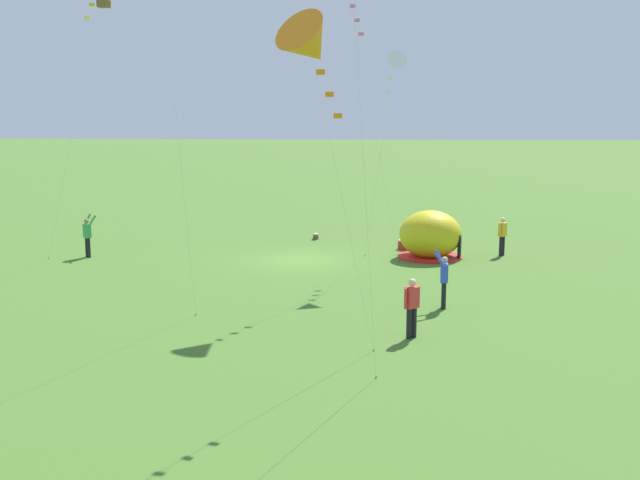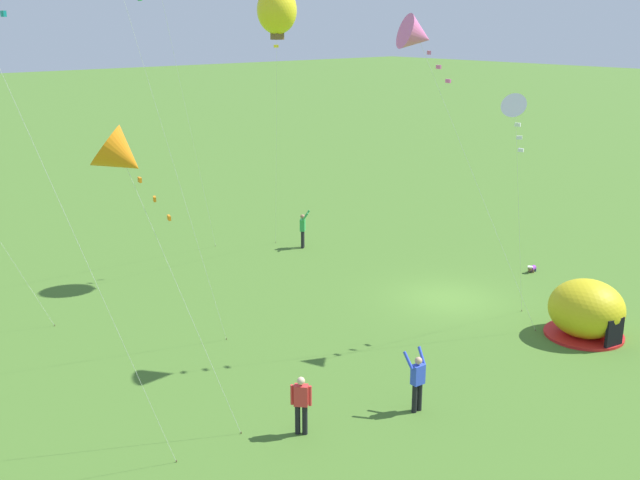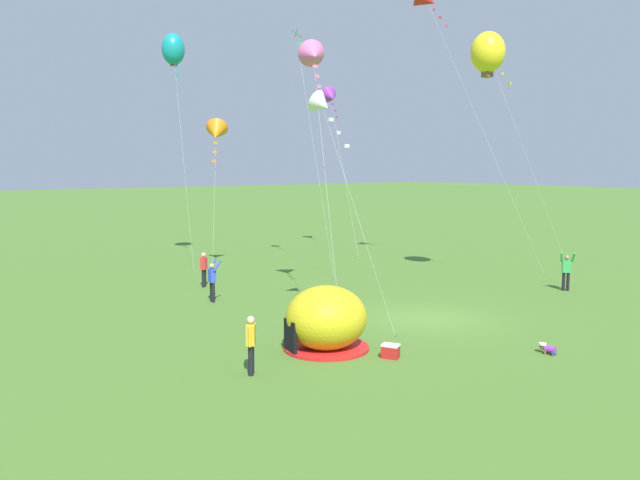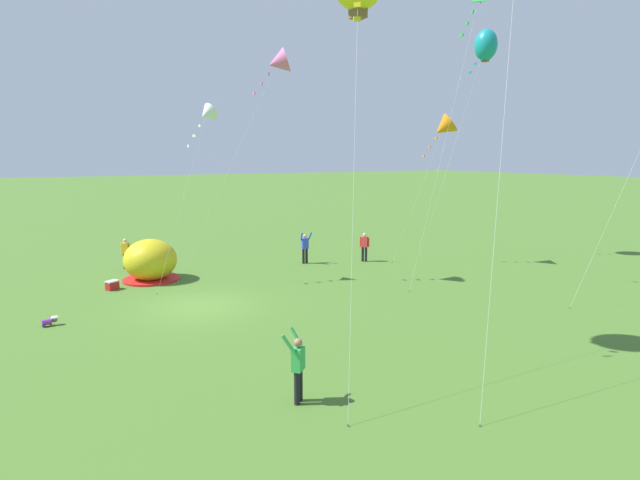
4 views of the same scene
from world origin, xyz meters
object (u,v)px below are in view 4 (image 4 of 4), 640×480
(popup_tent, at_px, (150,261))
(person_near_tent, at_px, (126,252))
(person_arms_raised, at_px, (305,247))
(kite_green, at_px, (473,15))
(kite_pink, at_px, (278,63))
(kite_teal, at_px, (486,45))
(cooler_box, at_px, (112,285))
(kite_white, at_px, (206,114))
(person_far_back, at_px, (364,246))
(kite_orange, at_px, (443,128))
(person_flying_kite, at_px, (298,366))
(toddler_crawling, at_px, (50,321))

(popup_tent, height_order, person_near_tent, popup_tent)
(person_arms_raised, bearing_deg, kite_green, 30.60)
(person_arms_raised, height_order, person_near_tent, person_arms_raised)
(kite_pink, xyz_separation_m, kite_teal, (-0.26, 13.62, 2.19))
(cooler_box, relative_size, kite_white, 0.07)
(kite_white, xyz_separation_m, kite_teal, (1.46, 16.59, 4.53))
(person_arms_raised, bearing_deg, cooler_box, -85.55)
(popup_tent, bearing_deg, person_far_back, 83.23)
(cooler_box, bearing_deg, kite_orange, 80.41)
(person_far_back, height_order, kite_orange, kite_orange)
(person_near_tent, bearing_deg, popup_tent, 12.91)
(person_far_back, distance_m, person_flying_kite, 17.59)
(kite_white, relative_size, kite_pink, 0.78)
(cooler_box, height_order, person_arms_raised, person_arms_raised)
(person_flying_kite, distance_m, kite_teal, 24.75)
(kite_pink, distance_m, kite_green, 9.16)
(cooler_box, bearing_deg, person_flying_kite, 11.51)
(kite_white, bearing_deg, person_near_tent, -146.04)
(person_far_back, xyz_separation_m, kite_white, (0.35, -9.38, 7.21))
(person_far_back, distance_m, person_near_tent, 13.58)
(person_near_tent, bearing_deg, kite_pink, 43.26)
(toddler_crawling, relative_size, person_near_tent, 0.32)
(popup_tent, height_order, kite_teal, kite_teal)
(kite_teal, bearing_deg, person_arms_raised, -105.92)
(person_far_back, height_order, person_near_tent, same)
(cooler_box, xyz_separation_m, person_far_back, (0.37, 13.97, 0.74))
(kite_pink, height_order, kite_orange, kite_pink)
(kite_orange, bearing_deg, person_arms_raised, -118.95)
(toddler_crawling, height_order, person_arms_raised, person_arms_raised)
(person_near_tent, relative_size, kite_orange, 0.20)
(person_flying_kite, relative_size, kite_green, 0.14)
(kite_orange, bearing_deg, kite_pink, -92.88)
(person_near_tent, relative_size, kite_green, 0.13)
(cooler_box, bearing_deg, kite_white, 81.02)
(person_far_back, bearing_deg, kite_teal, 75.88)
(cooler_box, distance_m, kite_teal, 24.68)
(kite_green, bearing_deg, person_flying_kite, -60.60)
(person_far_back, height_order, person_flying_kite, person_flying_kite)
(popup_tent, xyz_separation_m, kite_orange, (4.00, 15.48, 6.78))
(popup_tent, relative_size, person_flying_kite, 1.49)
(toddler_crawling, bearing_deg, person_far_back, 103.40)
(cooler_box, height_order, kite_orange, kite_orange)
(popup_tent, relative_size, toddler_crawling, 5.08)
(person_far_back, relative_size, person_flying_kite, 0.91)
(person_flying_kite, bearing_deg, kite_green, 119.40)
(person_arms_raised, relative_size, kite_pink, 0.17)
(person_arms_raised, distance_m, kite_teal, 16.05)
(kite_white, bearing_deg, kite_green, 59.48)
(person_far_back, relative_size, kite_green, 0.13)
(person_flying_kite, bearing_deg, popup_tent, -176.62)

